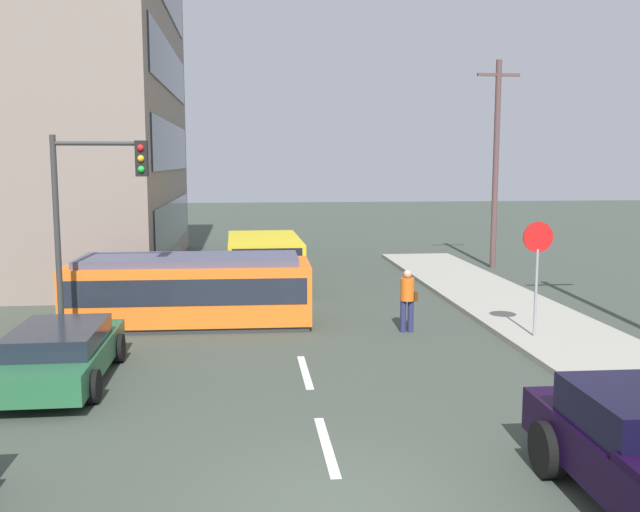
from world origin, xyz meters
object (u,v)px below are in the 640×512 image
(traffic_light_mast, at_px, (92,202))
(parked_sedan_mid, at_px, (60,353))
(streetcar_tram, at_px, (190,289))
(stop_sign, at_px, (537,255))
(utility_pole_mid, at_px, (496,161))
(city_bus, at_px, (264,259))
(pedestrian_crossing, at_px, (407,297))

(traffic_light_mast, bearing_deg, parked_sedan_mid, -93.98)
(streetcar_tram, height_order, stop_sign, stop_sign)
(parked_sedan_mid, height_order, utility_pole_mid, utility_pole_mid)
(traffic_light_mast, bearing_deg, utility_pole_mid, 39.63)
(parked_sedan_mid, bearing_deg, city_bus, 67.10)
(utility_pole_mid, bearing_deg, traffic_light_mast, -140.37)
(pedestrian_crossing, height_order, stop_sign, stop_sign)
(pedestrian_crossing, xyz_separation_m, utility_pole_mid, (6.25, 10.88, 3.56))
(stop_sign, xyz_separation_m, traffic_light_mast, (-10.78, 0.53, 1.34))
(stop_sign, bearing_deg, traffic_light_mast, 177.18)
(parked_sedan_mid, height_order, traffic_light_mast, traffic_light_mast)
(city_bus, bearing_deg, traffic_light_mast, -118.66)
(streetcar_tram, distance_m, traffic_light_mast, 4.00)
(stop_sign, bearing_deg, utility_pole_mid, 74.86)
(city_bus, bearing_deg, pedestrian_crossing, -62.85)
(pedestrian_crossing, bearing_deg, city_bus, 117.15)
(parked_sedan_mid, bearing_deg, utility_pole_mid, 45.25)
(parked_sedan_mid, distance_m, utility_pole_mid, 20.64)
(city_bus, height_order, utility_pole_mid, utility_pole_mid)
(utility_pole_mid, bearing_deg, city_bus, -158.40)
(streetcar_tram, xyz_separation_m, pedestrian_crossing, (5.77, -1.52, -0.05))
(streetcar_tram, xyz_separation_m, stop_sign, (8.72, -2.83, 1.20))
(pedestrian_crossing, height_order, utility_pole_mid, utility_pole_mid)
(parked_sedan_mid, bearing_deg, stop_sign, 11.36)
(parked_sedan_mid, bearing_deg, traffic_light_mast, 86.02)
(parked_sedan_mid, bearing_deg, pedestrian_crossing, 23.70)
(city_bus, relative_size, parked_sedan_mid, 1.15)
(streetcar_tram, height_order, pedestrian_crossing, streetcar_tram)
(parked_sedan_mid, xyz_separation_m, traffic_light_mast, (0.19, 2.74, 2.91))
(pedestrian_crossing, xyz_separation_m, stop_sign, (2.96, -1.31, 1.25))
(utility_pole_mid, bearing_deg, stop_sign, -105.14)
(streetcar_tram, relative_size, pedestrian_crossing, 3.98)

